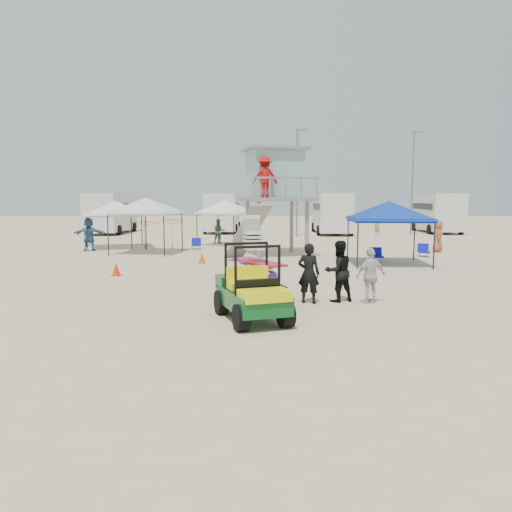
{
  "coord_description": "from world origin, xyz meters",
  "views": [
    {
      "loc": [
        0.82,
        -10.67,
        2.9
      ],
      "look_at": [
        0.5,
        3.0,
        1.3
      ],
      "focal_mm": 35.0,
      "sensor_mm": 36.0,
      "label": 1
    }
  ],
  "objects_px": {
    "surf_trailer": "(254,270)",
    "man_left": "(309,273)",
    "lifeguard_tower": "(274,177)",
    "utility_cart": "(251,286)",
    "canopy_blue": "(389,204)"
  },
  "relations": [
    {
      "from": "surf_trailer",
      "to": "man_left",
      "type": "distance_m",
      "value": 1.54
    },
    {
      "from": "utility_cart",
      "to": "canopy_blue",
      "type": "relative_size",
      "value": 0.79
    },
    {
      "from": "surf_trailer",
      "to": "canopy_blue",
      "type": "relative_size",
      "value": 0.74
    },
    {
      "from": "man_left",
      "to": "lifeguard_tower",
      "type": "height_order",
      "value": "lifeguard_tower"
    },
    {
      "from": "utility_cart",
      "to": "lifeguard_tower",
      "type": "xyz_separation_m",
      "value": [
        0.72,
        13.71,
        3.08
      ]
    },
    {
      "from": "surf_trailer",
      "to": "lifeguard_tower",
      "type": "xyz_separation_m",
      "value": [
        0.71,
        11.38,
        3.05
      ]
    },
    {
      "from": "surf_trailer",
      "to": "lifeguard_tower",
      "type": "distance_m",
      "value": 11.8
    },
    {
      "from": "utility_cart",
      "to": "man_left",
      "type": "distance_m",
      "value": 2.54
    },
    {
      "from": "surf_trailer",
      "to": "lifeguard_tower",
      "type": "relative_size",
      "value": 0.47
    },
    {
      "from": "man_left",
      "to": "surf_trailer",
      "type": "bearing_deg",
      "value": 4.77
    },
    {
      "from": "surf_trailer",
      "to": "canopy_blue",
      "type": "xyz_separation_m",
      "value": [
        5.63,
        7.92,
        1.75
      ]
    },
    {
      "from": "lifeguard_tower",
      "to": "canopy_blue",
      "type": "distance_m",
      "value": 6.15
    },
    {
      "from": "man_left",
      "to": "canopy_blue",
      "type": "distance_m",
      "value": 9.37
    },
    {
      "from": "man_left",
      "to": "canopy_blue",
      "type": "relative_size",
      "value": 0.5
    },
    {
      "from": "utility_cart",
      "to": "lifeguard_tower",
      "type": "bearing_deg",
      "value": 87.01
    }
  ]
}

